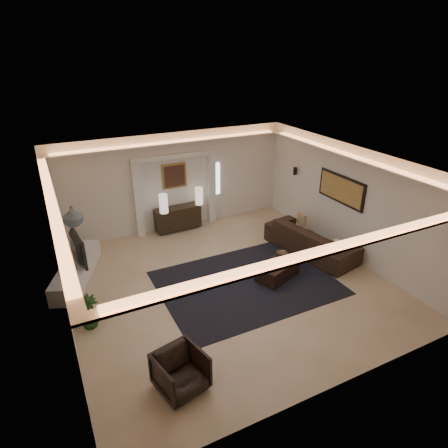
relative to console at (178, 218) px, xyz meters
name	(u,v)px	position (x,y,z in m)	size (l,w,h in m)	color
floor	(228,283)	(0.03, -3.25, -0.40)	(7.00, 7.00, 0.00)	beige
ceiling	(228,164)	(0.03, -3.25, 2.50)	(7.00, 7.00, 0.00)	white
wall_back	(174,182)	(0.03, 0.25, 1.05)	(7.00, 7.00, 0.00)	silver
wall_front	(336,320)	(0.03, -6.75, 1.05)	(7.00, 7.00, 0.00)	silver
wall_left	(59,264)	(-3.47, -3.25, 1.05)	(7.00, 7.00, 0.00)	silver
wall_right	(349,202)	(3.53, -3.25, 1.05)	(7.00, 7.00, 0.00)	silver
cove_soffit	(228,177)	(0.03, -3.25, 2.22)	(7.00, 7.00, 0.04)	silver
daylight_slit	(216,179)	(1.38, 0.23, 0.95)	(0.25, 0.03, 1.00)	white
area_rug	(247,283)	(0.43, -3.45, -0.39)	(4.00, 3.00, 0.01)	black
pilaster_left	(138,200)	(-1.12, 0.15, 0.70)	(0.22, 0.20, 2.20)	silver
pilaster_right	(211,188)	(1.18, 0.15, 0.70)	(0.22, 0.20, 2.20)	silver
alcove_header	(174,156)	(0.03, 0.15, 1.85)	(2.52, 0.20, 0.12)	silver
painting_frame	(174,176)	(0.03, 0.22, 1.25)	(0.74, 0.04, 0.74)	tan
painting_canvas	(175,176)	(0.03, 0.19, 1.25)	(0.62, 0.02, 0.62)	#4C2D1E
art_panel_frame	(341,189)	(3.50, -2.95, 1.30)	(0.04, 1.64, 0.74)	black
art_panel_gold	(341,189)	(3.48, -2.95, 1.30)	(0.02, 1.50, 0.62)	tan
wall_sconce	(295,171)	(3.41, -1.05, 1.28)	(0.12, 0.12, 0.22)	black
wall_niche	(54,225)	(-3.41, -1.85, 1.25)	(0.10, 0.55, 0.04)	silver
console	(178,218)	(0.00, 0.00, 0.00)	(1.36, 0.43, 0.68)	black
lamp_left	(163,201)	(-0.48, -0.21, 0.69)	(0.25, 0.25, 0.56)	silver
lamp_right	(199,193)	(0.68, -0.06, 0.69)	(0.24, 0.24, 0.53)	beige
media_ledge	(77,270)	(-3.12, -1.47, -0.17)	(0.58, 2.33, 0.44)	white
tv	(73,247)	(-3.09, -1.38, 0.41)	(0.16, 1.24, 0.71)	black
figurine	(79,248)	(-2.96, -1.14, 0.24)	(0.16, 0.16, 0.43)	#382B1C
ginger_jar	(73,216)	(-3.02, -2.12, 1.49)	(0.42, 0.42, 0.44)	slate
plant	(89,312)	(-3.12, -3.40, -0.05)	(0.39, 0.39, 0.69)	#1D3D18
sofa	(311,240)	(2.72, -2.90, -0.02)	(1.01, 2.60, 0.76)	#403220
throw_blanket	(337,245)	(2.89, -3.69, 0.15)	(0.51, 0.42, 0.06)	white
throw_pillow	(302,219)	(3.06, -2.01, 0.15)	(0.11, 0.37, 0.37)	tan
coffee_table	(277,270)	(1.22, -3.57, -0.20)	(1.06, 0.58, 0.39)	black
bowl	(282,253)	(1.52, -3.28, 0.04)	(0.28, 0.28, 0.07)	#4A3A25
magazine	(296,257)	(1.74, -3.55, 0.02)	(0.27, 0.20, 0.03)	white
armchair	(181,372)	(-2.03, -5.65, -0.05)	(0.74, 0.76, 0.69)	black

